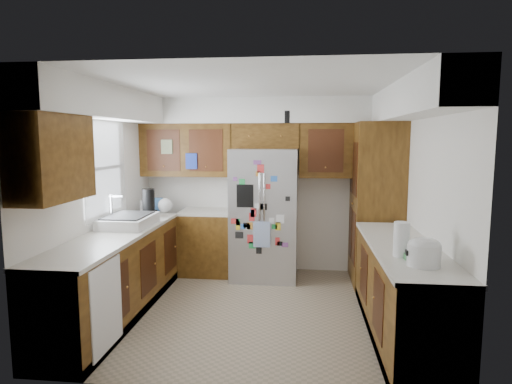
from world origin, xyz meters
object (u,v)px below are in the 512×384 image
fridge (264,214)px  paper_towel (401,239)px  rice_cooker (424,251)px  pantry (376,204)px

fridge → paper_towel: size_ratio=5.95×
fridge → rice_cooker: 2.79m
rice_cooker → paper_towel: size_ratio=0.91×
fridge → rice_cooker: (1.50, -2.35, 0.14)m
rice_cooker → paper_towel: paper_towel is taller
fridge → pantry: bearing=-2.1°
pantry → paper_towel: (-0.12, -2.03, -0.00)m
fridge → paper_towel: 2.51m
fridge → rice_cooker: fridge is taller
pantry → paper_towel: pantry is taller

